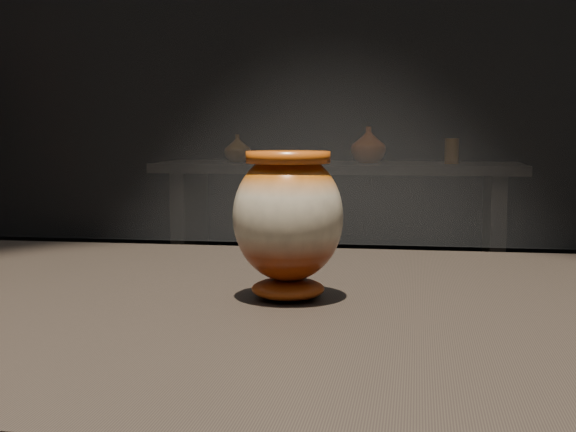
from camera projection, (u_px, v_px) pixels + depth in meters
name	position (u px, v px, depth m)	size (l,w,h in m)	color
main_vase	(288.00, 219.00, 0.88)	(0.15, 0.15, 0.16)	maroon
back_shelf	(337.00, 210.00, 4.46)	(2.00, 0.60, 0.90)	black
back_vase_left	(238.00, 148.00, 4.49)	(0.15, 0.15, 0.16)	#885A13
back_vase_mid	(368.00, 145.00, 4.37)	(0.19, 0.19, 0.20)	maroon
back_vase_right	(452.00, 151.00, 4.29)	(0.08, 0.08, 0.14)	#885A13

